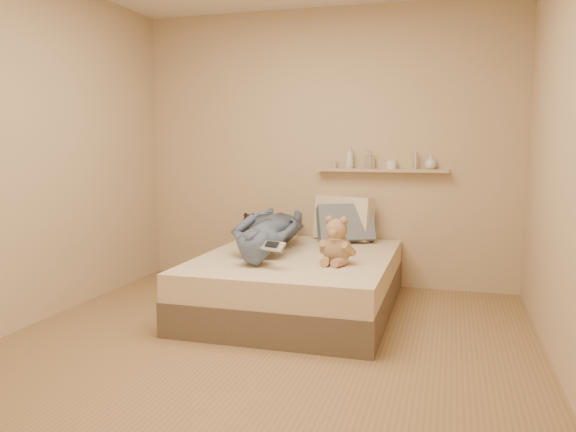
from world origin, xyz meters
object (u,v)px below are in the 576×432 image
(dark_plush, at_px, (250,228))
(person, at_px, (269,230))
(bed, at_px, (298,282))
(game_console, at_px, (272,246))
(pillow_cream, at_px, (344,218))
(pillow_grey, at_px, (345,224))
(teddy_bear, at_px, (336,244))
(wall_shelf, at_px, (382,170))

(dark_plush, distance_m, person, 0.58)
(bed, height_order, game_console, game_console)
(dark_plush, relative_size, pillow_cream, 0.46)
(bed, relative_size, pillow_grey, 3.80)
(dark_plush, bearing_deg, teddy_bear, -40.43)
(bed, xyz_separation_m, wall_shelf, (0.55, 0.91, 0.88))
(dark_plush, bearing_deg, person, -53.75)
(game_console, height_order, teddy_bear, teddy_bear)
(person, xyz_separation_m, wall_shelf, (0.84, 0.79, 0.48))
(bed, height_order, teddy_bear, teddy_bear)
(bed, xyz_separation_m, pillow_cream, (0.22, 0.83, 0.43))
(wall_shelf, bearing_deg, dark_plush, -164.85)
(pillow_grey, bearing_deg, dark_plush, -173.57)
(dark_plush, bearing_deg, wall_shelf, 15.15)
(bed, xyz_separation_m, pillow_grey, (0.26, 0.69, 0.40))
(bed, relative_size, teddy_bear, 5.24)
(wall_shelf, bearing_deg, pillow_cream, -166.64)
(pillow_cream, distance_m, pillow_grey, 0.15)
(dark_plush, xyz_separation_m, person, (0.34, -0.47, 0.07))
(game_console, bearing_deg, teddy_bear, 36.29)
(bed, height_order, wall_shelf, wall_shelf)
(teddy_bear, height_order, dark_plush, teddy_bear)
(game_console, relative_size, pillow_grey, 0.40)
(bed, xyz_separation_m, dark_plush, (-0.63, 0.59, 0.33))
(game_console, xyz_separation_m, wall_shelf, (0.59, 1.47, 0.48))
(bed, distance_m, pillow_grey, 0.84)
(teddy_bear, relative_size, dark_plush, 1.44)
(pillow_grey, bearing_deg, game_console, -103.35)
(game_console, distance_m, pillow_cream, 1.41)
(bed, bearing_deg, person, 156.87)
(dark_plush, bearing_deg, bed, -43.12)
(wall_shelf, bearing_deg, bed, -121.18)
(pillow_cream, relative_size, person, 0.38)
(bed, relative_size, wall_shelf, 1.58)
(pillow_grey, height_order, wall_shelf, wall_shelf)
(game_console, distance_m, wall_shelf, 1.65)
(dark_plush, xyz_separation_m, pillow_grey, (0.89, 0.10, 0.06))
(dark_plush, distance_m, pillow_cream, 0.89)
(pillow_cream, relative_size, pillow_grey, 1.10)
(game_console, relative_size, person, 0.14)
(dark_plush, height_order, wall_shelf, wall_shelf)
(pillow_cream, bearing_deg, teddy_bear, -82.12)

